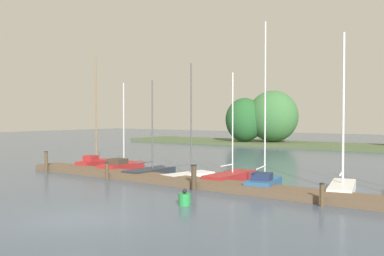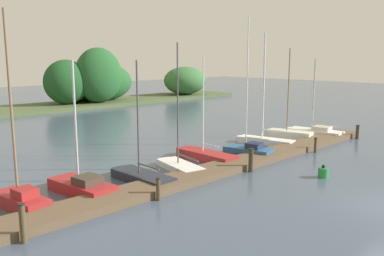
{
  "view_description": "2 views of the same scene",
  "coord_description": "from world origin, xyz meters",
  "px_view_note": "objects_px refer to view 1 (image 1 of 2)",
  "views": [
    {
      "loc": [
        12.38,
        -10.01,
        3.69
      ],
      "look_at": [
        -2.5,
        10.49,
        2.98
      ],
      "focal_mm": 40.7,
      "sensor_mm": 36.0,
      "label": 1
    },
    {
      "loc": [
        -16.84,
        -5.3,
        6.01
      ],
      "look_at": [
        -1.04,
        10.98,
        2.02
      ],
      "focal_mm": 37.84,
      "sensor_mm": 36.0,
      "label": 2
    }
  ],
  "objects_px": {
    "sailboat_0": "(95,162)",
    "mooring_piling_0": "(46,161)",
    "sailboat_2": "(151,171)",
    "sailboat_3": "(190,174)",
    "sailboat_5": "(264,181)",
    "mooring_piling_3": "(322,195)",
    "sailboat_4": "(231,176)",
    "sailboat_1": "(122,166)",
    "mooring_piling_1": "(107,171)",
    "mooring_piling_2": "(194,177)",
    "sailboat_6": "(342,184)",
    "channel_buoy_0": "(185,199)"
  },
  "relations": [
    {
      "from": "sailboat_2",
      "to": "mooring_piling_3",
      "type": "relative_size",
      "value": 6.1
    },
    {
      "from": "sailboat_0",
      "to": "sailboat_6",
      "type": "height_order",
      "value": "sailboat_0"
    },
    {
      "from": "mooring_piling_3",
      "to": "sailboat_6",
      "type": "bearing_deg",
      "value": 94.93
    },
    {
      "from": "sailboat_3",
      "to": "sailboat_6",
      "type": "bearing_deg",
      "value": -73.94
    },
    {
      "from": "sailboat_4",
      "to": "sailboat_5",
      "type": "distance_m",
      "value": 2.87
    },
    {
      "from": "sailboat_4",
      "to": "sailboat_2",
      "type": "bearing_deg",
      "value": 97.55
    },
    {
      "from": "sailboat_2",
      "to": "mooring_piling_1",
      "type": "height_order",
      "value": "sailboat_2"
    },
    {
      "from": "sailboat_1",
      "to": "sailboat_4",
      "type": "xyz_separation_m",
      "value": [
        8.26,
        0.3,
        -0.08
      ]
    },
    {
      "from": "sailboat_6",
      "to": "mooring_piling_1",
      "type": "relative_size",
      "value": 7.87
    },
    {
      "from": "sailboat_2",
      "to": "sailboat_6",
      "type": "bearing_deg",
      "value": -86.4
    },
    {
      "from": "channel_buoy_0",
      "to": "sailboat_3",
      "type": "bearing_deg",
      "value": 124.56
    },
    {
      "from": "channel_buoy_0",
      "to": "sailboat_5",
      "type": "bearing_deg",
      "value": 81.03
    },
    {
      "from": "mooring_piling_2",
      "to": "channel_buoy_0",
      "type": "height_order",
      "value": "mooring_piling_2"
    },
    {
      "from": "sailboat_3",
      "to": "mooring_piling_2",
      "type": "bearing_deg",
      "value": -129.26
    },
    {
      "from": "sailboat_0",
      "to": "sailboat_6",
      "type": "relative_size",
      "value": 1.02
    },
    {
      "from": "sailboat_3",
      "to": "sailboat_5",
      "type": "height_order",
      "value": "sailboat_5"
    },
    {
      "from": "sailboat_3",
      "to": "mooring_piling_1",
      "type": "distance_m",
      "value": 4.84
    },
    {
      "from": "sailboat_0",
      "to": "sailboat_5",
      "type": "distance_m",
      "value": 13.58
    },
    {
      "from": "mooring_piling_0",
      "to": "sailboat_6",
      "type": "bearing_deg",
      "value": 11.29
    },
    {
      "from": "sailboat_5",
      "to": "channel_buoy_0",
      "type": "distance_m",
      "value": 5.56
    },
    {
      "from": "sailboat_4",
      "to": "sailboat_6",
      "type": "distance_m",
      "value": 6.1
    },
    {
      "from": "sailboat_4",
      "to": "sailboat_5",
      "type": "relative_size",
      "value": 0.73
    },
    {
      "from": "sailboat_4",
      "to": "channel_buoy_0",
      "type": "xyz_separation_m",
      "value": [
        1.74,
        -6.68,
        -0.03
      ]
    },
    {
      "from": "sailboat_5",
      "to": "mooring_piling_0",
      "type": "relative_size",
      "value": 6.23
    },
    {
      "from": "mooring_piling_0",
      "to": "sailboat_4",
      "type": "bearing_deg",
      "value": 16.07
    },
    {
      "from": "sailboat_3",
      "to": "mooring_piling_0",
      "type": "relative_size",
      "value": 5.0
    },
    {
      "from": "mooring_piling_1",
      "to": "mooring_piling_3",
      "type": "xyz_separation_m",
      "value": [
        12.78,
        -0.2,
        -0.01
      ]
    },
    {
      "from": "sailboat_3",
      "to": "mooring_piling_2",
      "type": "height_order",
      "value": "sailboat_3"
    },
    {
      "from": "sailboat_5",
      "to": "channel_buoy_0",
      "type": "xyz_separation_m",
      "value": [
        -0.87,
        -5.49,
        -0.14
      ]
    },
    {
      "from": "sailboat_4",
      "to": "mooring_piling_3",
      "type": "distance_m",
      "value": 7.39
    },
    {
      "from": "sailboat_1",
      "to": "mooring_piling_1",
      "type": "xyz_separation_m",
      "value": [
        1.9,
        -3.14,
        0.13
      ]
    },
    {
      "from": "sailboat_1",
      "to": "channel_buoy_0",
      "type": "xyz_separation_m",
      "value": [
        10.0,
        -6.38,
        -0.11
      ]
    },
    {
      "from": "sailboat_6",
      "to": "mooring_piling_2",
      "type": "relative_size",
      "value": 6.09
    },
    {
      "from": "mooring_piling_0",
      "to": "mooring_piling_2",
      "type": "height_order",
      "value": "mooring_piling_0"
    },
    {
      "from": "sailboat_1",
      "to": "sailboat_0",
      "type": "bearing_deg",
      "value": 82.67
    },
    {
      "from": "sailboat_3",
      "to": "mooring_piling_3",
      "type": "distance_m",
      "value": 9.46
    },
    {
      "from": "sailboat_0",
      "to": "mooring_piling_0",
      "type": "distance_m",
      "value": 3.39
    },
    {
      "from": "sailboat_0",
      "to": "sailboat_5",
      "type": "height_order",
      "value": "sailboat_5"
    },
    {
      "from": "sailboat_2",
      "to": "mooring_piling_3",
      "type": "height_order",
      "value": "sailboat_2"
    },
    {
      "from": "mooring_piling_1",
      "to": "mooring_piling_3",
      "type": "relative_size",
      "value": 1.02
    },
    {
      "from": "sailboat_6",
      "to": "mooring_piling_2",
      "type": "xyz_separation_m",
      "value": [
        -6.17,
        -3.66,
        0.24
      ]
    },
    {
      "from": "sailboat_3",
      "to": "sailboat_5",
      "type": "relative_size",
      "value": 0.8
    },
    {
      "from": "sailboat_3",
      "to": "sailboat_6",
      "type": "distance_m",
      "value": 8.63
    },
    {
      "from": "sailboat_4",
      "to": "sailboat_6",
      "type": "bearing_deg",
      "value": -89.27
    },
    {
      "from": "sailboat_0",
      "to": "sailboat_4",
      "type": "height_order",
      "value": "sailboat_0"
    },
    {
      "from": "sailboat_4",
      "to": "mooring_piling_3",
      "type": "relative_size",
      "value": 6.36
    },
    {
      "from": "sailboat_1",
      "to": "mooring_piling_2",
      "type": "bearing_deg",
      "value": -118.53
    },
    {
      "from": "sailboat_2",
      "to": "mooring_piling_3",
      "type": "bearing_deg",
      "value": -104.8
    },
    {
      "from": "mooring_piling_0",
      "to": "mooring_piling_1",
      "type": "bearing_deg",
      "value": 0.4
    },
    {
      "from": "sailboat_2",
      "to": "sailboat_3",
      "type": "distance_m",
      "value": 2.79
    }
  ]
}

